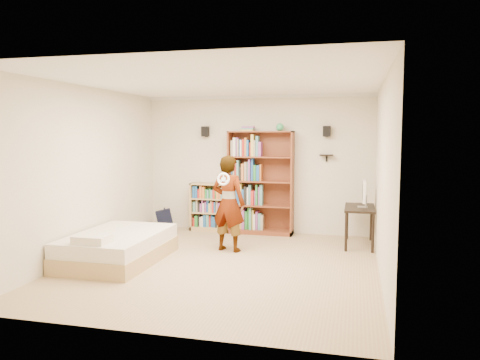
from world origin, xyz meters
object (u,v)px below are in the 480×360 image
object	(u,v)px
tall_bookshelf	(261,183)
low_bookshelf	(210,207)
computer_desk	(359,226)
daybed	(118,244)
person	(228,203)

from	to	relation	value
tall_bookshelf	low_bookshelf	world-z (taller)	tall_bookshelf
tall_bookshelf	computer_desk	bearing A→B (deg)	-16.84
daybed	person	xyz separation A→B (m)	(1.47, 1.05, 0.52)
tall_bookshelf	low_bookshelf	size ratio (longest dim) A/B	2.09
daybed	person	bearing A→B (deg)	35.50
computer_desk	person	world-z (taller)	person
daybed	person	distance (m)	1.88
low_bookshelf	computer_desk	bearing A→B (deg)	-11.72
tall_bookshelf	computer_desk	world-z (taller)	tall_bookshelf
tall_bookshelf	daybed	size ratio (longest dim) A/B	1.06
computer_desk	person	bearing A→B (deg)	-157.17
tall_bookshelf	daybed	xyz separation A→B (m)	(-1.72, -2.51, -0.72)
tall_bookshelf	person	xyz separation A→B (m)	(-0.25, -1.46, -0.20)
tall_bookshelf	computer_desk	distance (m)	2.07
computer_desk	daybed	xyz separation A→B (m)	(-3.60, -1.94, -0.07)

